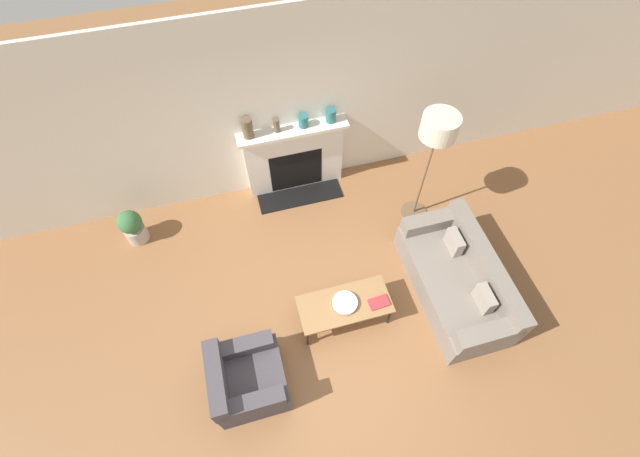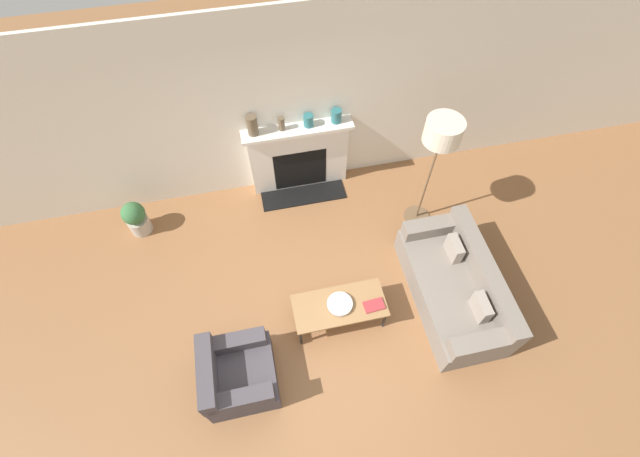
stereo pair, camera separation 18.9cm
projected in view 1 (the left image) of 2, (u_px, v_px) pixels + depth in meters
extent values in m
plane|color=brown|center=(330.00, 347.00, 5.47)|extent=(18.00, 18.00, 0.00)
cube|color=silver|center=(273.00, 111.00, 5.82)|extent=(18.00, 0.06, 2.90)
cube|color=silver|center=(294.00, 159.00, 6.51)|extent=(1.48, 0.20, 1.15)
cube|color=black|center=(296.00, 170.00, 6.60)|extent=(0.81, 0.04, 0.75)
cube|color=black|center=(300.00, 196.00, 6.83)|extent=(1.33, 0.40, 0.02)
cube|color=silver|center=(293.00, 131.00, 6.00)|extent=(1.60, 0.28, 0.05)
cube|color=slate|center=(452.00, 284.00, 5.74)|extent=(0.90, 1.90, 0.41)
cube|color=slate|center=(486.00, 264.00, 5.48)|extent=(0.20, 1.90, 0.35)
cube|color=slate|center=(432.00, 221.00, 5.93)|extent=(0.83, 0.22, 0.20)
cube|color=slate|center=(490.00, 334.00, 5.03)|extent=(0.83, 0.22, 0.20)
cube|color=gray|center=(454.00, 242.00, 5.70)|extent=(0.12, 0.32, 0.28)
cube|color=gray|center=(484.00, 299.00, 5.24)|extent=(0.12, 0.32, 0.28)
cube|color=#423D42|center=(251.00, 380.00, 5.04)|extent=(0.81, 0.83, 0.39)
cube|color=#423D42|center=(217.00, 380.00, 4.69)|extent=(0.18, 0.83, 0.33)
cube|color=#423D42|center=(252.00, 403.00, 4.63)|extent=(0.73, 0.18, 0.18)
cube|color=#423D42|center=(242.00, 346.00, 4.98)|extent=(0.73, 0.18, 0.18)
cube|color=olive|center=(345.00, 304.00, 5.36)|extent=(1.17, 0.53, 0.03)
cylinder|color=black|center=(308.00, 338.00, 5.33)|extent=(0.03, 0.03, 0.39)
cylinder|color=black|center=(389.00, 316.00, 5.49)|extent=(0.03, 0.03, 0.39)
cylinder|color=black|center=(299.00, 306.00, 5.57)|extent=(0.03, 0.03, 0.39)
cylinder|color=black|center=(377.00, 286.00, 5.73)|extent=(0.03, 0.03, 0.39)
cylinder|color=silver|center=(345.00, 304.00, 5.34)|extent=(0.11, 0.11, 0.01)
cylinder|color=silver|center=(345.00, 303.00, 5.32)|extent=(0.32, 0.32, 0.04)
cube|color=#9E2D33|center=(379.00, 302.00, 5.34)|extent=(0.26, 0.17, 0.02)
cylinder|color=brown|center=(413.00, 212.00, 6.65)|extent=(0.39, 0.39, 0.03)
cylinder|color=brown|center=(424.00, 177.00, 5.96)|extent=(0.03, 0.03, 1.63)
cylinder|color=beige|center=(440.00, 126.00, 5.19)|extent=(0.47, 0.47, 0.30)
cylinder|color=brown|center=(247.00, 128.00, 5.78)|extent=(0.15, 0.15, 0.30)
cylinder|color=brown|center=(277.00, 125.00, 5.88)|extent=(0.09, 0.09, 0.21)
cylinder|color=#28666B|center=(303.00, 121.00, 5.95)|extent=(0.14, 0.14, 0.18)
cylinder|color=#28666B|center=(331.00, 115.00, 6.00)|extent=(0.15, 0.15, 0.20)
cylinder|color=#B2A899|center=(137.00, 233.00, 6.29)|extent=(0.31, 0.31, 0.26)
sphere|color=#386B3D|center=(129.00, 222.00, 6.05)|extent=(0.34, 0.34, 0.34)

